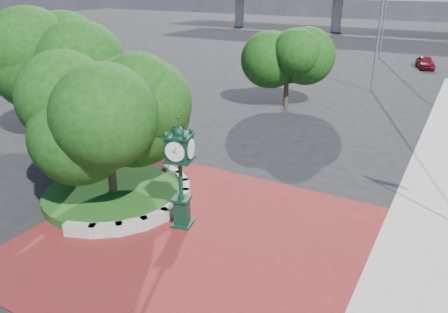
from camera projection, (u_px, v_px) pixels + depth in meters
ground at (209, 227)px, 17.35m from camera, size 200.00×200.00×0.00m
plaza at (196, 238)px, 16.54m from camera, size 12.00×12.00×0.04m
planter_wall at (155, 205)px, 18.48m from camera, size 2.96×6.77×0.54m
grass_bed at (114, 194)px, 19.54m from camera, size 6.10×6.10×0.40m
tree_planter at (106, 119)px, 18.21m from camera, size 5.20×5.20×6.33m
tree_northwest at (64, 70)px, 25.71m from camera, size 5.60×5.60×6.93m
tree_street at (288, 64)px, 32.47m from camera, size 4.40×4.40×5.45m
post_clock at (180, 169)px, 16.50m from camera, size 1.09×1.09×4.47m
parked_car at (425, 62)px, 47.63m from camera, size 2.62×4.20×1.33m
street_lamp_near at (383, 20)px, 35.91m from camera, size 2.29×0.50×10.21m
street_lamp_far at (388, 8)px, 51.61m from camera, size 2.26×0.71×10.18m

